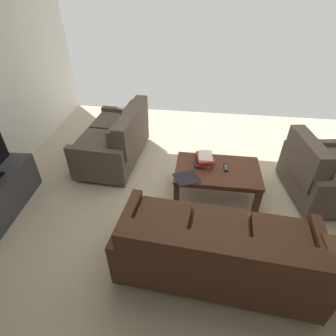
# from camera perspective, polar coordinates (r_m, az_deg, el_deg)

# --- Properties ---
(ground_plane) EXTENTS (5.73, 5.58, 0.01)m
(ground_plane) POSITION_cam_1_polar(r_m,az_deg,el_deg) (3.52, 7.35, -7.71)
(ground_plane) COLOR beige
(sofa_main) EXTENTS (1.91, 0.93, 0.80)m
(sofa_main) POSITION_cam_1_polar(r_m,az_deg,el_deg) (2.61, 10.39, -17.13)
(sofa_main) COLOR black
(sofa_main) RESTS_ON ground
(loveseat_near) EXTENTS (0.88, 1.42, 0.85)m
(loveseat_near) POSITION_cam_1_polar(r_m,az_deg,el_deg) (4.17, -10.88, 6.01)
(loveseat_near) COLOR black
(loveseat_near) RESTS_ON ground
(coffee_table) EXTENTS (1.07, 0.68, 0.41)m
(coffee_table) POSITION_cam_1_polar(r_m,az_deg,el_deg) (3.48, 10.43, -1.05)
(coffee_table) COLOR #4C2819
(coffee_table) RESTS_ON ground
(armchair_side) EXTENTS (0.96, 1.10, 0.85)m
(armchair_side) POSITION_cam_1_polar(r_m,az_deg,el_deg) (3.91, 29.74, -1.06)
(armchair_side) COLOR black
(armchair_side) RESTS_ON ground
(book_stack) EXTENTS (0.27, 0.30, 0.12)m
(book_stack) POSITION_cam_1_polar(r_m,az_deg,el_deg) (3.49, 7.78, 1.81)
(book_stack) COLOR #385693
(book_stack) RESTS_ON coffee_table
(tv_remote) EXTENTS (0.05, 0.16, 0.02)m
(tv_remote) POSITION_cam_1_polar(r_m,az_deg,el_deg) (3.47, 12.15, 0.07)
(tv_remote) COLOR black
(tv_remote) RESTS_ON coffee_table
(loose_magazine) EXTENTS (0.37, 0.35, 0.01)m
(loose_magazine) POSITION_cam_1_polar(r_m,az_deg,el_deg) (3.25, 3.98, -2.13)
(loose_magazine) COLOR black
(loose_magazine) RESTS_ON coffee_table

